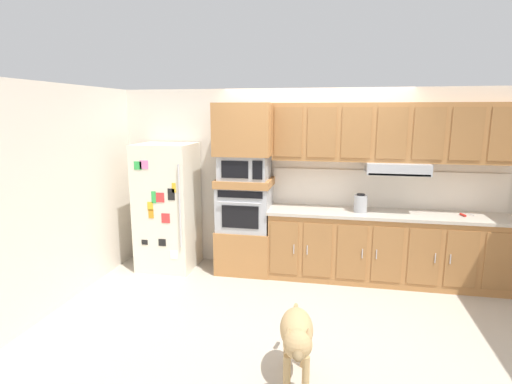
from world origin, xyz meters
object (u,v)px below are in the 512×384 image
object	(u,v)px
refrigerator	(168,206)
electric_kettle	(361,203)
built_in_oven	(245,207)
microwave	(245,167)
dog	(297,334)
screwdriver	(464,215)

from	to	relation	value
refrigerator	electric_kettle	size ratio (longest dim) A/B	7.33
built_in_oven	microwave	world-z (taller)	microwave
built_in_oven	dog	size ratio (longest dim) A/B	0.76
refrigerator	screwdriver	size ratio (longest dim) A/B	11.11
microwave	dog	distance (m)	2.72
electric_kettle	built_in_oven	bearing A→B (deg)	178.23
electric_kettle	dog	size ratio (longest dim) A/B	0.26
electric_kettle	microwave	bearing A→B (deg)	178.23
built_in_oven	refrigerator	bearing A→B (deg)	-176.47
built_in_oven	dog	world-z (taller)	built_in_oven
built_in_oven	dog	bearing A→B (deg)	-68.06
screwdriver	electric_kettle	xyz separation A→B (m)	(-1.25, -0.04, 0.10)
refrigerator	electric_kettle	distance (m)	2.63
screwdriver	microwave	bearing A→B (deg)	179.92
screwdriver	electric_kettle	bearing A→B (deg)	-178.01
electric_kettle	dog	bearing A→B (deg)	-104.34
built_in_oven	dog	distance (m)	2.56
refrigerator	microwave	size ratio (longest dim) A/B	2.73
refrigerator	built_in_oven	distance (m)	1.10
built_in_oven	electric_kettle	world-z (taller)	built_in_oven
refrigerator	screwdriver	xyz separation A→B (m)	(3.88, 0.06, 0.05)
built_in_oven	electric_kettle	size ratio (longest dim) A/B	2.92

